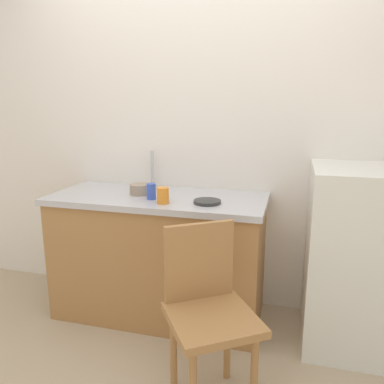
{
  "coord_description": "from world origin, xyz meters",
  "views": [
    {
      "loc": [
        0.65,
        -1.68,
        1.47
      ],
      "look_at": [
        0.03,
        0.6,
        0.91
      ],
      "focal_mm": 35.5,
      "sensor_mm": 36.0,
      "label": 1
    }
  ],
  "objects_px": {
    "cup_blue": "(151,191)",
    "terracotta_bowl": "(140,189)",
    "cup_orange": "(163,195)",
    "refrigerator": "(359,259)",
    "hotplate": "(207,202)",
    "chair": "(208,308)"
  },
  "relations": [
    {
      "from": "hotplate",
      "to": "cup_blue",
      "type": "distance_m",
      "value": 0.37
    },
    {
      "from": "refrigerator",
      "to": "chair",
      "type": "bearing_deg",
      "value": -138.09
    },
    {
      "from": "terracotta_bowl",
      "to": "cup_blue",
      "type": "height_order",
      "value": "cup_blue"
    },
    {
      "from": "refrigerator",
      "to": "chair",
      "type": "height_order",
      "value": "refrigerator"
    },
    {
      "from": "chair",
      "to": "cup_orange",
      "type": "distance_m",
      "value": 0.78
    },
    {
      "from": "cup_blue",
      "to": "refrigerator",
      "type": "bearing_deg",
      "value": 4.46
    },
    {
      "from": "cup_orange",
      "to": "terracotta_bowl",
      "type": "bearing_deg",
      "value": 140.86
    },
    {
      "from": "chair",
      "to": "cup_orange",
      "type": "height_order",
      "value": "cup_orange"
    },
    {
      "from": "refrigerator",
      "to": "chair",
      "type": "relative_size",
      "value": 1.24
    },
    {
      "from": "refrigerator",
      "to": "cup_orange",
      "type": "relative_size",
      "value": 11.13
    },
    {
      "from": "refrigerator",
      "to": "hotplate",
      "type": "distance_m",
      "value": 0.97
    },
    {
      "from": "terracotta_bowl",
      "to": "cup_orange",
      "type": "distance_m",
      "value": 0.3
    },
    {
      "from": "cup_blue",
      "to": "terracotta_bowl",
      "type": "bearing_deg",
      "value": 138.37
    },
    {
      "from": "refrigerator",
      "to": "cup_blue",
      "type": "xyz_separation_m",
      "value": [
        -1.29,
        -0.1,
        0.36
      ]
    },
    {
      "from": "refrigerator",
      "to": "hotplate",
      "type": "relative_size",
      "value": 6.51
    },
    {
      "from": "chair",
      "to": "hotplate",
      "type": "distance_m",
      "value": 0.71
    },
    {
      "from": "refrigerator",
      "to": "chair",
      "type": "distance_m",
      "value": 1.04
    },
    {
      "from": "hotplate",
      "to": "cup_blue",
      "type": "relative_size",
      "value": 1.67
    },
    {
      "from": "terracotta_bowl",
      "to": "hotplate",
      "type": "height_order",
      "value": "terracotta_bowl"
    },
    {
      "from": "chair",
      "to": "cup_blue",
      "type": "xyz_separation_m",
      "value": [
        -0.51,
        0.59,
        0.41
      ]
    },
    {
      "from": "refrigerator",
      "to": "terracotta_bowl",
      "type": "bearing_deg",
      "value": 179.65
    },
    {
      "from": "chair",
      "to": "hotplate",
      "type": "xyz_separation_m",
      "value": [
        -0.14,
        0.59,
        0.37
      ]
    }
  ]
}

